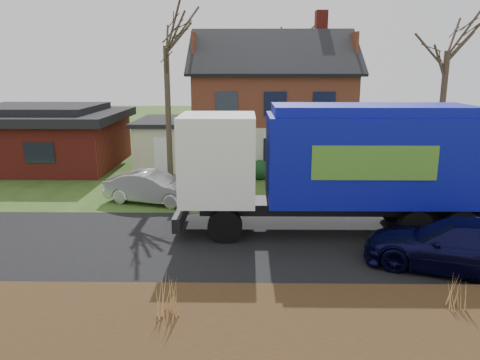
{
  "coord_description": "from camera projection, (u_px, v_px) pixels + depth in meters",
  "views": [
    {
      "loc": [
        0.51,
        -15.0,
        5.87
      ],
      "look_at": [
        0.24,
        2.5,
        1.67
      ],
      "focal_mm": 35.0,
      "sensor_mm": 36.0,
      "label": 1
    }
  ],
  "objects": [
    {
      "name": "ground",
      "position": [
        232.0,
        244.0,
        15.96
      ],
      "size": [
        120.0,
        120.0,
        0.0
      ],
      "primitive_type": "plane",
      "color": "#2B4918",
      "rests_on": "ground"
    },
    {
      "name": "silver_sedan",
      "position": [
        153.0,
        187.0,
        20.78
      ],
      "size": [
        4.49,
        2.66,
        1.4
      ],
      "primitive_type": "imported",
      "rotation": [
        0.0,
        0.0,
        1.27
      ],
      "color": "#ADAFB6",
      "rests_on": "ground"
    },
    {
      "name": "grass_clump_east",
      "position": [
        457.0,
        294.0,
        11.03
      ],
      "size": [
        0.31,
        0.25,
        0.77
      ],
      "color": "tan",
      "rests_on": "mulch_verge"
    },
    {
      "name": "grass_clump_mid",
      "position": [
        167.0,
        295.0,
        10.71
      ],
      "size": [
        0.36,
        0.3,
        1.02
      ],
      "color": "tan",
      "rests_on": "mulch_verge"
    },
    {
      "name": "ranch_house",
      "position": [
        41.0,
        137.0,
        28.36
      ],
      "size": [
        9.8,
        8.2,
        3.7
      ],
      "color": "maroon",
      "rests_on": "ground"
    },
    {
      "name": "tree_front_east",
      "position": [
        450.0,
        28.0,
        22.82
      ],
      "size": [
        3.45,
        3.45,
        9.58
      ],
      "color": "#453429",
      "rests_on": "ground"
    },
    {
      "name": "tree_back",
      "position": [
        293.0,
        31.0,
        34.99
      ],
      "size": [
        3.24,
        3.24,
        10.25
      ],
      "color": "#403126",
      "rests_on": "ground"
    },
    {
      "name": "tree_front_west",
      "position": [
        165.0,
        24.0,
        22.77
      ],
      "size": [
        3.24,
        3.24,
        9.64
      ],
      "color": "#403426",
      "rests_on": "ground"
    },
    {
      "name": "garbage_truck",
      "position": [
        336.0,
        160.0,
        16.67
      ],
      "size": [
        10.8,
        2.96,
        4.63
      ],
      "rotation": [
        0.0,
        0.0,
        0.0
      ],
      "color": "black",
      "rests_on": "ground"
    },
    {
      "name": "navy_wagon",
      "position": [
        459.0,
        246.0,
        13.75
      ],
      "size": [
        5.8,
        4.09,
        1.56
      ],
      "primitive_type": "imported",
      "rotation": [
        0.0,
        0.0,
        -1.97
      ],
      "color": "black",
      "rests_on": "ground"
    },
    {
      "name": "mulch_verge",
      "position": [
        224.0,
        323.0,
        10.78
      ],
      "size": [
        80.0,
        3.5,
        0.3
      ],
      "primitive_type": "cube",
      "color": "#311A10",
      "rests_on": "ground"
    },
    {
      "name": "road",
      "position": [
        232.0,
        244.0,
        15.96
      ],
      "size": [
        80.0,
        7.0,
        0.02
      ],
      "primitive_type": "cube",
      "color": "black",
      "rests_on": "ground"
    },
    {
      "name": "main_house",
      "position": [
        263.0,
        99.0,
        28.52
      ],
      "size": [
        12.95,
        8.95,
        9.26
      ],
      "color": "beige",
      "rests_on": "ground"
    }
  ]
}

